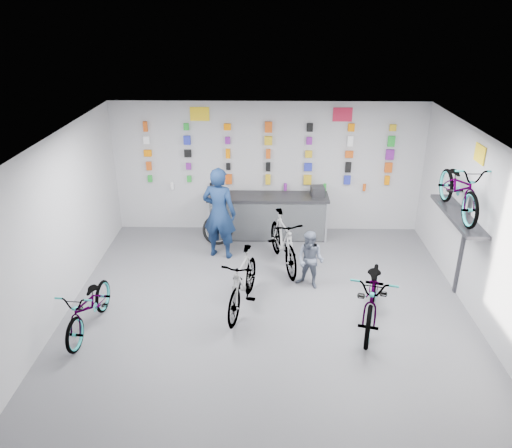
{
  "coord_description": "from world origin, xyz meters",
  "views": [
    {
      "loc": [
        -0.05,
        -6.86,
        4.93
      ],
      "look_at": [
        -0.22,
        1.4,
        1.26
      ],
      "focal_mm": 35.0,
      "sensor_mm": 36.0,
      "label": 1
    }
  ],
  "objects_px": {
    "bike_right": "(374,294)",
    "bike_service": "(283,241)",
    "bike_center": "(243,282)",
    "customer": "(310,260)",
    "clerk": "(219,213)",
    "bike_left": "(89,306)",
    "counter": "(268,217)"
  },
  "relations": [
    {
      "from": "clerk",
      "to": "bike_center",
      "type": "bearing_deg",
      "value": 121.75
    },
    {
      "from": "bike_left",
      "to": "bike_center",
      "type": "height_order",
      "value": "bike_center"
    },
    {
      "from": "bike_right",
      "to": "clerk",
      "type": "bearing_deg",
      "value": 154.2
    },
    {
      "from": "bike_center",
      "to": "customer",
      "type": "relative_size",
      "value": 1.59
    },
    {
      "from": "bike_service",
      "to": "bike_center",
      "type": "bearing_deg",
      "value": -129.16
    },
    {
      "from": "counter",
      "to": "customer",
      "type": "xyz_separation_m",
      "value": [
        0.79,
        -2.2,
        0.07
      ]
    },
    {
      "from": "bike_service",
      "to": "clerk",
      "type": "distance_m",
      "value": 1.44
    },
    {
      "from": "bike_center",
      "to": "counter",
      "type": "bearing_deg",
      "value": 94.33
    },
    {
      "from": "bike_service",
      "to": "bike_left",
      "type": "bearing_deg",
      "value": -158.81
    },
    {
      "from": "bike_left",
      "to": "counter",
      "type": "bearing_deg",
      "value": 56.25
    },
    {
      "from": "bike_right",
      "to": "customer",
      "type": "xyz_separation_m",
      "value": [
        -0.95,
        1.13,
        0.02
      ]
    },
    {
      "from": "counter",
      "to": "customer",
      "type": "distance_m",
      "value": 2.34
    },
    {
      "from": "bike_right",
      "to": "bike_service",
      "type": "xyz_separation_m",
      "value": [
        -1.43,
        1.94,
        0.02
      ]
    },
    {
      "from": "bike_right",
      "to": "customer",
      "type": "bearing_deg",
      "value": 145.01
    },
    {
      "from": "bike_left",
      "to": "customer",
      "type": "distance_m",
      "value": 3.95
    },
    {
      "from": "bike_left",
      "to": "bike_right",
      "type": "relative_size",
      "value": 0.81
    },
    {
      "from": "customer",
      "to": "bike_right",
      "type": "bearing_deg",
      "value": -20.33
    },
    {
      "from": "counter",
      "to": "bike_service",
      "type": "relative_size",
      "value": 1.45
    },
    {
      "from": "bike_left",
      "to": "customer",
      "type": "height_order",
      "value": "customer"
    },
    {
      "from": "counter",
      "to": "bike_left",
      "type": "distance_m",
      "value": 4.65
    },
    {
      "from": "bike_left",
      "to": "bike_right",
      "type": "distance_m",
      "value": 4.65
    },
    {
      "from": "clerk",
      "to": "customer",
      "type": "bearing_deg",
      "value": 161.44
    },
    {
      "from": "bike_left",
      "to": "customer",
      "type": "xyz_separation_m",
      "value": [
        3.68,
        1.44,
        0.12
      ]
    },
    {
      "from": "counter",
      "to": "bike_right",
      "type": "xyz_separation_m",
      "value": [
        1.74,
        -3.33,
        0.06
      ]
    },
    {
      "from": "bike_center",
      "to": "bike_service",
      "type": "height_order",
      "value": "bike_service"
    },
    {
      "from": "bike_right",
      "to": "bike_service",
      "type": "distance_m",
      "value": 2.41
    },
    {
      "from": "counter",
      "to": "bike_service",
      "type": "xyz_separation_m",
      "value": [
        0.31,
        -1.39,
        0.07
      ]
    },
    {
      "from": "counter",
      "to": "bike_center",
      "type": "relative_size",
      "value": 1.52
    },
    {
      "from": "bike_right",
      "to": "customer",
      "type": "relative_size",
      "value": 1.84
    },
    {
      "from": "bike_service",
      "to": "clerk",
      "type": "bearing_deg",
      "value": 148.42
    },
    {
      "from": "bike_service",
      "to": "customer",
      "type": "xyz_separation_m",
      "value": [
        0.48,
        -0.81,
        0.0
      ]
    },
    {
      "from": "counter",
      "to": "customer",
      "type": "bearing_deg",
      "value": -70.25
    }
  ]
}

